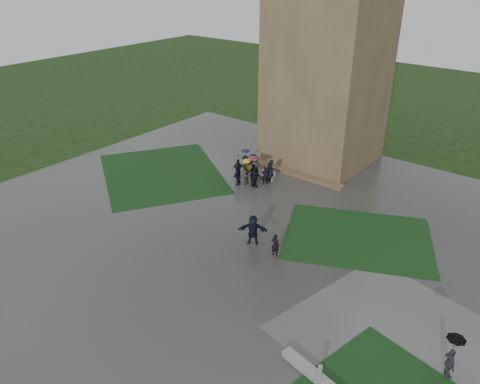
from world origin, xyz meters
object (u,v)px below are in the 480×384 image
Objects in this scene: pedestrian_mid at (253,230)px; tower at (329,54)px; pedestrian_near at (275,245)px; bench at (266,175)px; pedestrian_path at (452,356)px.

tower is at bearing 72.23° from pedestrian_mid.
pedestrian_near is at bearing -39.72° from pedestrian_mid.
pedestrian_near is at bearing -64.84° from bench.
pedestrian_path is at bearing -45.97° from bench.
pedestrian_near is 0.63× the size of pedestrian_path.
pedestrian_mid is at bearing -9.05° from pedestrian_near.
tower is 10.89m from bench.
tower is 12.32× the size of pedestrian_near.
pedestrian_near is at bearing 165.37° from pedestrian_path.
pedestrian_near is (6.60, -8.23, 0.32)m from bench.
pedestrian_mid is 13.05m from pedestrian_path.
pedestrian_mid is 0.83× the size of pedestrian_path.
pedestrian_mid reaches higher than pedestrian_near.
pedestrian_mid is 1.88m from pedestrian_near.
pedestrian_mid is (4.75, -7.97, 0.54)m from bench.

